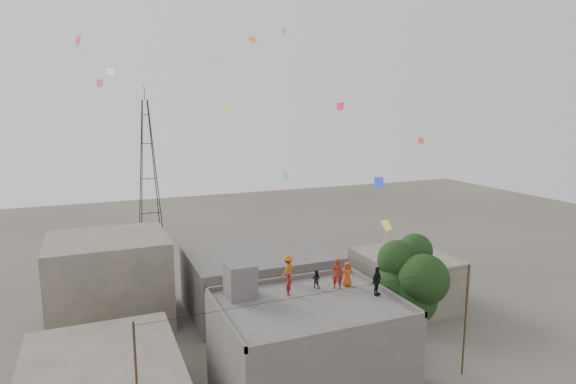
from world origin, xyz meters
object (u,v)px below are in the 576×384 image
(stair_head_box, at_px, (240,280))
(tree, at_px, (411,283))
(person_dark_adult, at_px, (377,281))
(person_red_adult, at_px, (337,274))
(transmission_tower, at_px, (148,171))

(stair_head_box, relative_size, tree, 0.22)
(tree, height_order, person_dark_adult, tree)
(stair_head_box, relative_size, person_red_adult, 1.05)
(stair_head_box, height_order, transmission_tower, transmission_tower)
(person_dark_adult, bearing_deg, stair_head_box, 128.56)
(stair_head_box, distance_m, tree, 10.80)
(transmission_tower, bearing_deg, person_dark_adult, -78.44)
(tree, relative_size, person_red_adult, 4.80)
(person_dark_adult, bearing_deg, transmission_tower, 71.54)
(stair_head_box, bearing_deg, person_red_adult, -10.33)
(person_red_adult, bearing_deg, tree, -157.41)
(transmission_tower, bearing_deg, person_red_adult, -80.23)
(tree, height_order, transmission_tower, transmission_tower)
(stair_head_box, xyz_separation_m, transmission_tower, (-0.80, 37.40, 1.97))
(stair_head_box, distance_m, person_dark_adult, 8.00)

